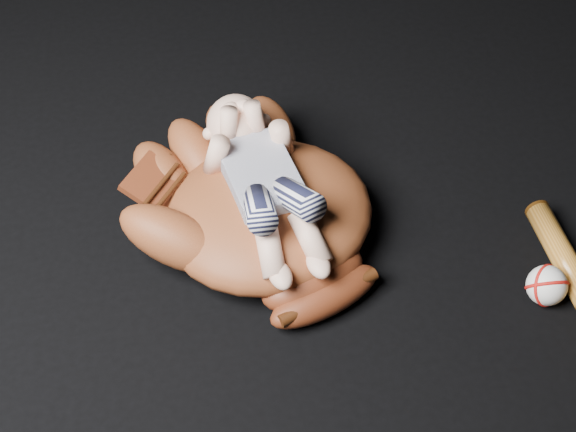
{
  "coord_description": "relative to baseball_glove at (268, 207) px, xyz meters",
  "views": [
    {
      "loc": [
        -0.27,
        -0.79,
        1.14
      ],
      "look_at": [
        -0.13,
        0.13,
        0.08
      ],
      "focal_mm": 55.0,
      "sensor_mm": 36.0,
      "label": 1
    }
  ],
  "objects": [
    {
      "name": "baseball_glove",
      "position": [
        0.0,
        0.0,
        0.0
      ],
      "size": [
        0.59,
        0.63,
        0.16
      ],
      "primitive_type": null,
      "rotation": [
        0.0,
        0.0,
        0.4
      ],
      "color": "#622C15",
      "rests_on": "ground"
    },
    {
      "name": "newborn_baby",
      "position": [
        -0.0,
        -0.0,
        0.06
      ],
      "size": [
        0.24,
        0.41,
        0.15
      ],
      "primitive_type": null,
      "rotation": [
        0.0,
        0.0,
        0.19
      ],
      "color": "#E6B094",
      "rests_on": "baseball_glove"
    },
    {
      "name": "baseball",
      "position": [
        0.42,
        -0.19,
        -0.04
      ],
      "size": [
        0.08,
        0.08,
        0.07
      ],
      "primitive_type": "sphere",
      "rotation": [
        0.0,
        0.0,
        0.3
      ],
      "color": "white",
      "rests_on": "ground"
    }
  ]
}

